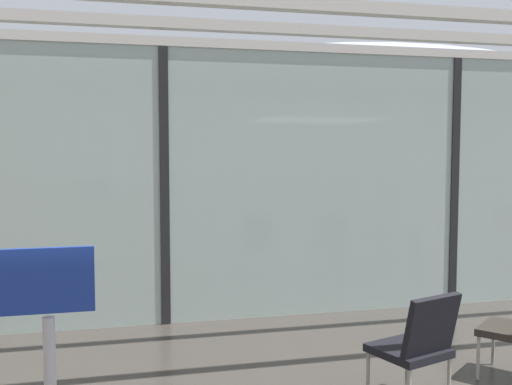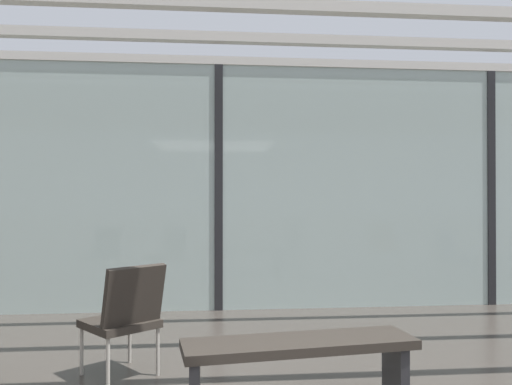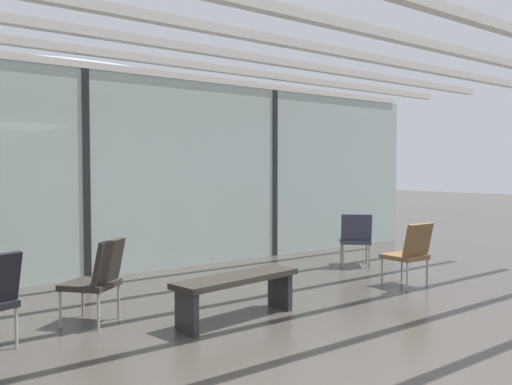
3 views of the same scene
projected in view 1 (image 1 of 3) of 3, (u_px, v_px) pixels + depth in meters
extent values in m
cube|color=#A3B7B2|center=(453.00, 183.00, 7.21)|extent=(14.00, 0.08, 3.00)
cube|color=black|center=(164.00, 187.00, 6.39)|extent=(0.10, 0.12, 3.00)
cube|color=black|center=(453.00, 183.00, 7.21)|extent=(0.10, 0.12, 3.00)
cube|color=beige|center=(506.00, 40.00, 6.18)|extent=(13.72, 0.12, 0.10)
cube|color=beige|center=(456.00, 54.00, 7.09)|extent=(13.72, 0.12, 0.10)
ellipsoid|color=#B2BCD6|center=(402.00, 146.00, 11.67)|extent=(13.04, 3.96, 3.96)
sphere|color=gray|center=(88.00, 145.00, 10.27)|extent=(2.18, 2.18, 2.18)
sphere|color=black|center=(245.00, 125.00, 9.04)|extent=(0.28, 0.28, 0.28)
sphere|color=black|center=(301.00, 126.00, 9.25)|extent=(0.28, 0.28, 0.28)
sphere|color=black|center=(355.00, 126.00, 9.47)|extent=(0.28, 0.28, 0.28)
sphere|color=black|center=(406.00, 127.00, 9.68)|extent=(0.28, 0.28, 0.28)
sphere|color=black|center=(455.00, 127.00, 9.89)|extent=(0.28, 0.28, 0.28)
sphere|color=black|center=(502.00, 128.00, 10.10)|extent=(0.28, 0.28, 0.28)
cube|color=black|center=(408.00, 350.00, 4.44)|extent=(0.61, 0.61, 0.06)
cube|color=black|center=(431.00, 325.00, 4.24)|extent=(0.50, 0.29, 0.44)
cylinder|color=gray|center=(407.00, 364.00, 4.74)|extent=(0.03, 0.03, 0.37)
cylinder|color=gray|center=(368.00, 375.00, 4.52)|extent=(0.03, 0.03, 0.37)
cylinder|color=gray|center=(449.00, 382.00, 4.39)|extent=(0.03, 0.03, 0.37)
cylinder|color=gray|center=(493.00, 344.00, 5.22)|extent=(0.03, 0.03, 0.37)
cylinder|color=gray|center=(478.00, 358.00, 4.89)|extent=(0.03, 0.03, 0.37)
cube|color=navy|center=(47.00, 281.00, 2.84)|extent=(0.44, 0.03, 0.32)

